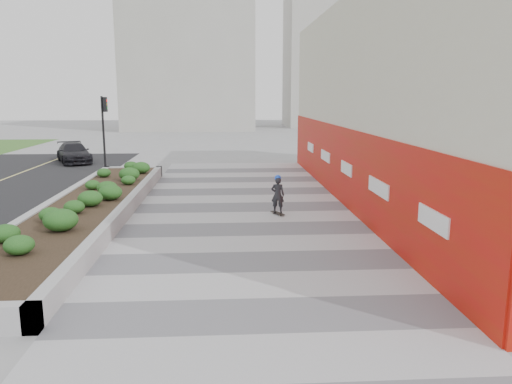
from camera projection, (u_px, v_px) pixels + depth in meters
ground at (256, 288)px, 11.08m from camera, size 160.00×160.00×0.00m
walkway at (249, 248)px, 14.02m from camera, size 8.00×36.00×0.01m
building at (419, 102)px, 19.55m from camera, size 6.04×24.08×8.00m
planter at (88, 205)px, 17.53m from camera, size 3.00×18.00×0.90m
traffic_signal_near at (104, 123)px, 27.27m from camera, size 0.33×0.28×4.20m
distant_bldg_north_l at (189, 49)px, 62.78m from camera, size 16.00×12.00×20.00m
distant_bldg_north_r at (338, 38)px, 68.53m from camera, size 14.00×10.00×24.00m
manhole_cover at (267, 247)px, 14.05m from camera, size 0.44×0.44×0.01m
skateboarder at (278, 195)px, 17.80m from camera, size 0.54×0.74×1.45m
car_dark at (74, 153)px, 31.89m from camera, size 3.37×4.67×1.26m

